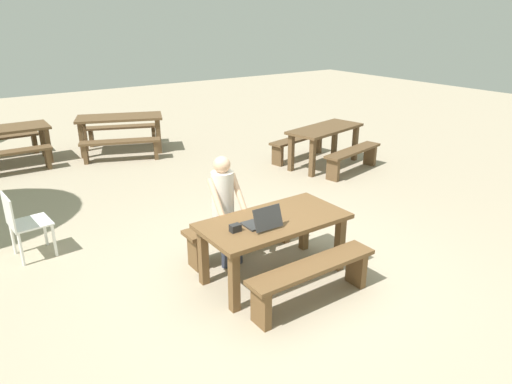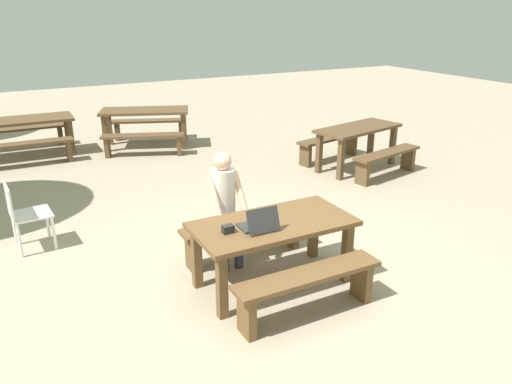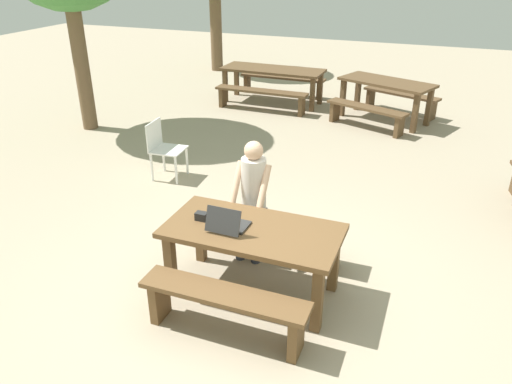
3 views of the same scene
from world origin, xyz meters
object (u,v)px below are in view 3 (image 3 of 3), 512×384
at_px(picnic_table_front, 253,239).
at_px(laptop, 228,223).
at_px(person_seated, 252,193).
at_px(plastic_chair, 164,148).
at_px(picnic_table_distant, 273,73).
at_px(picnic_table_mid, 386,88).
at_px(small_pouch, 201,216).

bearing_deg(picnic_table_front, laptop, -157.59).
xyz_separation_m(person_seated, plastic_chair, (-1.95, 1.45, -0.29)).
bearing_deg(person_seated, picnic_table_distant, 107.40).
xyz_separation_m(picnic_table_front, picnic_table_mid, (0.40, 5.95, 0.05)).
bearing_deg(picnic_table_distant, person_seated, -71.48).
bearing_deg(picnic_table_mid, picnic_table_distant, -167.83).
height_order(person_seated, plastic_chair, person_seated).
distance_m(small_pouch, picnic_table_mid, 6.04).
distance_m(picnic_table_front, plastic_chair, 3.02).
bearing_deg(plastic_chair, picnic_table_distant, -6.50).
distance_m(laptop, picnic_table_mid, 6.07).
relative_size(small_pouch, plastic_chair, 0.13).
bearing_deg(picnic_table_front, small_pouch, -177.28).
bearing_deg(person_seated, laptop, -87.13).
height_order(laptop, person_seated, person_seated).
distance_m(plastic_chair, picnic_table_distant, 4.28).
distance_m(plastic_chair, picnic_table_mid, 4.67).
bearing_deg(plastic_chair, picnic_table_mid, -38.20).
xyz_separation_m(picnic_table_mid, picnic_table_distant, (-2.44, 0.39, -0.01)).
bearing_deg(picnic_table_front, person_seated, 111.83).
distance_m(picnic_table_mid, picnic_table_distant, 2.47).
xyz_separation_m(small_pouch, picnic_table_distant, (-1.53, 6.37, -0.11)).
distance_m(person_seated, picnic_table_mid, 5.37).
distance_m(laptop, person_seated, 0.71).
distance_m(person_seated, plastic_chair, 2.45).
relative_size(laptop, plastic_chair, 0.40).
bearing_deg(small_pouch, person_seated, 67.63).
bearing_deg(picnic_table_distant, laptop, -73.00).
distance_m(small_pouch, picnic_table_distant, 6.55).
xyz_separation_m(small_pouch, plastic_chair, (-1.68, 2.10, -0.29)).
xyz_separation_m(person_seated, picnic_table_mid, (0.64, 5.33, -0.10)).
height_order(picnic_table_front, person_seated, person_seated).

